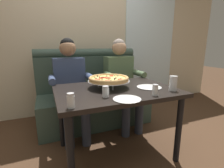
% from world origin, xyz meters
% --- Properties ---
extents(ground_plane, '(16.00, 16.00, 0.00)m').
position_xyz_m(ground_plane, '(0.00, 0.00, 0.00)').
color(ground_plane, '#4C3321').
extents(back_wall_with_window, '(6.00, 0.12, 2.80)m').
position_xyz_m(back_wall_with_window, '(0.00, 1.47, 1.40)').
color(back_wall_with_window, beige).
rests_on(back_wall_with_window, ground_plane).
extents(window_panel, '(1.10, 0.02, 2.80)m').
position_xyz_m(window_panel, '(1.36, 1.40, 1.40)').
color(window_panel, white).
rests_on(window_panel, ground_plane).
extents(booth_bench, '(1.62, 0.78, 1.13)m').
position_xyz_m(booth_bench, '(0.00, 0.90, 0.40)').
color(booth_bench, '#384C42').
rests_on(booth_bench, ground_plane).
extents(dining_table, '(1.21, 0.87, 0.75)m').
position_xyz_m(dining_table, '(0.00, 0.00, 0.65)').
color(dining_table, black).
rests_on(dining_table, ground_plane).
extents(diner_left, '(0.54, 0.64, 1.27)m').
position_xyz_m(diner_left, '(-0.37, 0.64, 0.71)').
color(diner_left, '#2D3342').
rests_on(diner_left, ground_plane).
extents(diner_right, '(0.54, 0.64, 1.27)m').
position_xyz_m(diner_right, '(0.37, 0.64, 0.71)').
color(diner_right, '#2D3342').
rests_on(diner_right, ground_plane).
extents(pizza, '(0.44, 0.44, 0.13)m').
position_xyz_m(pizza, '(-0.05, 0.07, 0.84)').
color(pizza, silver).
rests_on(pizza, dining_table).
extents(shaker_parmesan, '(0.06, 0.06, 0.10)m').
position_xyz_m(shaker_parmesan, '(-0.19, -0.22, 0.79)').
color(shaker_parmesan, white).
rests_on(shaker_parmesan, dining_table).
extents(shaker_pepper_flakes, '(0.06, 0.06, 0.11)m').
position_xyz_m(shaker_pepper_flakes, '(-0.51, -0.37, 0.79)').
color(shaker_pepper_flakes, white).
rests_on(shaker_pepper_flakes, dining_table).
extents(shaker_oregano, '(0.05, 0.05, 0.10)m').
position_xyz_m(shaker_oregano, '(0.23, -0.35, 0.79)').
color(shaker_oregano, white).
rests_on(shaker_oregano, dining_table).
extents(plate_near_left, '(0.26, 0.26, 0.02)m').
position_xyz_m(plate_near_left, '(0.35, -0.08, 0.76)').
color(plate_near_left, white).
rests_on(plate_near_left, dining_table).
extents(plate_near_right, '(0.23, 0.23, 0.02)m').
position_xyz_m(plate_near_right, '(-0.05, -0.35, 0.76)').
color(plate_near_right, white).
rests_on(plate_near_right, dining_table).
extents(drinking_glass, '(0.08, 0.08, 0.15)m').
position_xyz_m(drinking_glass, '(0.49, -0.28, 0.81)').
color(drinking_glass, silver).
rests_on(drinking_glass, dining_table).
extents(patio_chair, '(0.41, 0.42, 0.86)m').
position_xyz_m(patio_chair, '(1.52, 2.11, 0.52)').
color(patio_chair, black).
rests_on(patio_chair, ground_plane).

